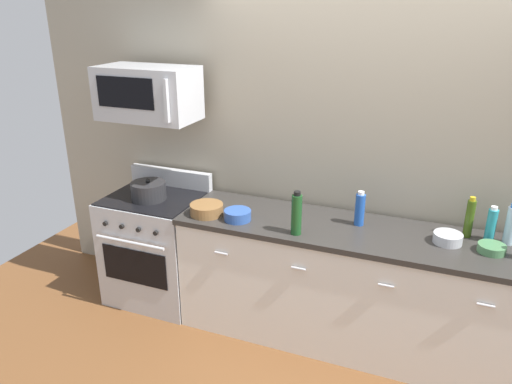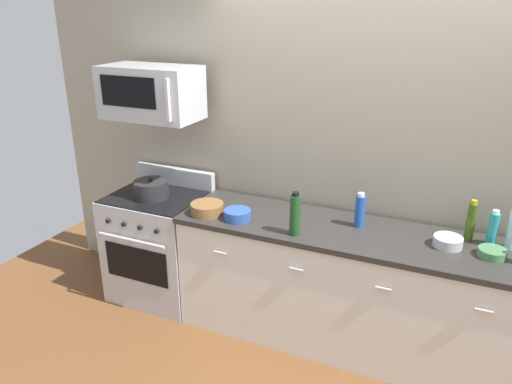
{
  "view_description": "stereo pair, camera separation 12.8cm",
  "coord_description": "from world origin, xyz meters",
  "px_view_note": "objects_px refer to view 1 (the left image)",
  "views": [
    {
      "loc": [
        0.5,
        -3.07,
        2.38
      ],
      "look_at": [
        -0.7,
        -0.05,
        1.12
      ],
      "focal_mm": 34.03,
      "sensor_mm": 36.0,
      "label": 1
    },
    {
      "loc": [
        0.62,
        -3.02,
        2.38
      ],
      "look_at": [
        -0.7,
        -0.05,
        1.12
      ],
      "focal_mm": 34.03,
      "sensor_mm": 36.0,
      "label": 2
    }
  ],
  "objects_px": {
    "bottle_wine_green": "(297,214)",
    "bowl_blue_mixing": "(238,215)",
    "bowl_green_glaze": "(492,248)",
    "bowl_wooden_salad": "(207,209)",
    "bowl_steel_prep": "(448,238)",
    "bottle_dish_soap": "(491,225)",
    "microwave": "(148,93)",
    "range_oven": "(157,247)",
    "bottle_olive_oil": "(469,218)",
    "stockpot": "(149,191)",
    "bottle_water_clear": "(511,225)",
    "bottle_soda_blue": "(360,209)"
  },
  "relations": [
    {
      "from": "range_oven",
      "to": "bottle_olive_oil",
      "type": "xyz_separation_m",
      "value": [
        2.36,
        0.17,
        0.59
      ]
    },
    {
      "from": "range_oven",
      "to": "bowl_wooden_salad",
      "type": "height_order",
      "value": "range_oven"
    },
    {
      "from": "bottle_soda_blue",
      "to": "bottle_water_clear",
      "type": "bearing_deg",
      "value": 4.03
    },
    {
      "from": "stockpot",
      "to": "bottle_water_clear",
      "type": "bearing_deg",
      "value": 4.65
    },
    {
      "from": "bottle_olive_oil",
      "to": "stockpot",
      "type": "relative_size",
      "value": 1.03
    },
    {
      "from": "bottle_water_clear",
      "to": "bottle_soda_blue",
      "type": "bearing_deg",
      "value": -175.97
    },
    {
      "from": "microwave",
      "to": "stockpot",
      "type": "bearing_deg",
      "value": -90.13
    },
    {
      "from": "bottle_wine_green",
      "to": "bowl_green_glaze",
      "type": "distance_m",
      "value": 1.25
    },
    {
      "from": "bowl_wooden_salad",
      "to": "stockpot",
      "type": "bearing_deg",
      "value": 170.62
    },
    {
      "from": "bottle_olive_oil",
      "to": "bowl_blue_mixing",
      "type": "xyz_separation_m",
      "value": [
        -1.54,
        -0.33,
        -0.1
      ]
    },
    {
      "from": "bowl_blue_mixing",
      "to": "stockpot",
      "type": "xyz_separation_m",
      "value": [
        -0.82,
        0.1,
        0.03
      ]
    },
    {
      "from": "bowl_green_glaze",
      "to": "bowl_wooden_salad",
      "type": "relative_size",
      "value": 0.69
    },
    {
      "from": "bowl_steel_prep",
      "to": "bottle_dish_soap",
      "type": "bearing_deg",
      "value": 26.5
    },
    {
      "from": "bowl_steel_prep",
      "to": "range_oven",
      "type": "bearing_deg",
      "value": -179.4
    },
    {
      "from": "bottle_soda_blue",
      "to": "bowl_green_glaze",
      "type": "relative_size",
      "value": 1.48
    },
    {
      "from": "bowl_blue_mixing",
      "to": "bottle_olive_oil",
      "type": "bearing_deg",
      "value": 11.94
    },
    {
      "from": "bottle_soda_blue",
      "to": "bowl_wooden_salad",
      "type": "bearing_deg",
      "value": -167.64
    },
    {
      "from": "bottle_dish_soap",
      "to": "bowl_green_glaze",
      "type": "bearing_deg",
      "value": -86.3
    },
    {
      "from": "bowl_green_glaze",
      "to": "bowl_wooden_salad",
      "type": "xyz_separation_m",
      "value": [
        -1.94,
        -0.14,
        0.02
      ]
    },
    {
      "from": "bottle_soda_blue",
      "to": "bowl_green_glaze",
      "type": "height_order",
      "value": "bottle_soda_blue"
    },
    {
      "from": "bowl_blue_mixing",
      "to": "stockpot",
      "type": "bearing_deg",
      "value": 173.13
    },
    {
      "from": "range_oven",
      "to": "bottle_soda_blue",
      "type": "height_order",
      "value": "bottle_soda_blue"
    },
    {
      "from": "range_oven",
      "to": "bowl_green_glaze",
      "type": "height_order",
      "value": "range_oven"
    },
    {
      "from": "microwave",
      "to": "stockpot",
      "type": "xyz_separation_m",
      "value": [
        -0.0,
        -0.1,
        -0.76
      ]
    },
    {
      "from": "bottle_dish_soap",
      "to": "bowl_blue_mixing",
      "type": "distance_m",
      "value": 1.7
    },
    {
      "from": "bottle_soda_blue",
      "to": "bottle_dish_soap",
      "type": "distance_m",
      "value": 0.84
    },
    {
      "from": "bowl_steel_prep",
      "to": "stockpot",
      "type": "height_order",
      "value": "stockpot"
    },
    {
      "from": "bottle_olive_oil",
      "to": "bottle_wine_green",
      "type": "bearing_deg",
      "value": -160.31
    },
    {
      "from": "bowl_green_glaze",
      "to": "stockpot",
      "type": "height_order",
      "value": "stockpot"
    },
    {
      "from": "bottle_water_clear",
      "to": "bowl_steel_prep",
      "type": "bearing_deg",
      "value": -159.7
    },
    {
      "from": "bottle_dish_soap",
      "to": "bowl_green_glaze",
      "type": "distance_m",
      "value": 0.18
    },
    {
      "from": "bottle_olive_oil",
      "to": "bowl_green_glaze",
      "type": "bearing_deg",
      "value": -52.21
    },
    {
      "from": "bottle_dish_soap",
      "to": "microwave",
      "type": "bearing_deg",
      "value": -177.61
    },
    {
      "from": "microwave",
      "to": "bowl_wooden_salad",
      "type": "distance_m",
      "value": 0.99
    },
    {
      "from": "bottle_water_clear",
      "to": "bowl_green_glaze",
      "type": "xyz_separation_m",
      "value": [
        -0.1,
        -0.17,
        -0.1
      ]
    },
    {
      "from": "bottle_dish_soap",
      "to": "bowl_steel_prep",
      "type": "distance_m",
      "value": 0.29
    },
    {
      "from": "range_oven",
      "to": "bowl_wooden_salad",
      "type": "bearing_deg",
      "value": -14.56
    },
    {
      "from": "bottle_olive_oil",
      "to": "microwave",
      "type": "bearing_deg",
      "value": -176.86
    },
    {
      "from": "bowl_green_glaze",
      "to": "bowl_wooden_salad",
      "type": "bearing_deg",
      "value": -175.98
    },
    {
      "from": "bowl_blue_mixing",
      "to": "bottle_wine_green",
      "type": "bearing_deg",
      "value": -7.53
    },
    {
      "from": "bowl_blue_mixing",
      "to": "range_oven",
      "type": "bearing_deg",
      "value": 169.48
    },
    {
      "from": "microwave",
      "to": "bowl_green_glaze",
      "type": "height_order",
      "value": "microwave"
    },
    {
      "from": "bottle_olive_oil",
      "to": "bowl_steel_prep",
      "type": "distance_m",
      "value": 0.22
    },
    {
      "from": "range_oven",
      "to": "bowl_steel_prep",
      "type": "relative_size",
      "value": 5.78
    },
    {
      "from": "microwave",
      "to": "bottle_wine_green",
      "type": "bearing_deg",
      "value": -11.39
    },
    {
      "from": "range_oven",
      "to": "bottle_water_clear",
      "type": "xyz_separation_m",
      "value": [
        2.6,
        0.16,
        0.58
      ]
    },
    {
      "from": "bottle_wine_green",
      "to": "bowl_blue_mixing",
      "type": "relative_size",
      "value": 1.57
    },
    {
      "from": "bottle_dish_soap",
      "to": "bottle_water_clear",
      "type": "relative_size",
      "value": 0.89
    },
    {
      "from": "microwave",
      "to": "bowl_blue_mixing",
      "type": "height_order",
      "value": "microwave"
    },
    {
      "from": "bottle_wine_green",
      "to": "bowl_wooden_salad",
      "type": "xyz_separation_m",
      "value": [
        -0.71,
        0.07,
        -0.1
      ]
    }
  ]
}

